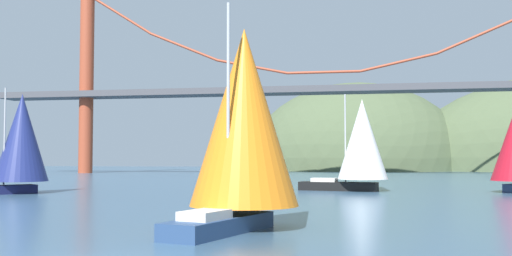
% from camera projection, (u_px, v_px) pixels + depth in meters
% --- Properties ---
extents(headland_center, '(55.74, 44.00, 43.72)m').
position_uv_depth(headland_center, '(356.00, 170.00, 148.63)').
color(headland_center, '#4C5B3D').
rests_on(headland_center, ground_plane).
extents(suspension_bridge, '(131.52, 6.00, 36.51)m').
position_uv_depth(suspension_bridge, '(324.00, 84.00, 111.13)').
color(suspension_bridge, '#A34228').
rests_on(suspension_bridge, ground_plane).
extents(sailboat_navy_sail, '(7.17, 8.07, 9.14)m').
position_uv_depth(sailboat_navy_sail, '(20.00, 140.00, 51.93)').
color(sailboat_navy_sail, '#191E4C').
rests_on(sailboat_navy_sail, ground_plane).
extents(sailboat_white_mainsail, '(8.81, 5.45, 9.11)m').
position_uv_depth(sailboat_white_mainsail, '(361.00, 142.00, 55.43)').
color(sailboat_white_mainsail, black).
rests_on(sailboat_white_mainsail, ground_plane).
extents(sailboat_orange_sail, '(6.00, 8.45, 9.77)m').
position_uv_depth(sailboat_orange_sail, '(243.00, 121.00, 26.46)').
color(sailboat_orange_sail, navy).
rests_on(sailboat_orange_sail, ground_plane).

